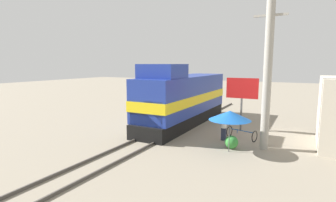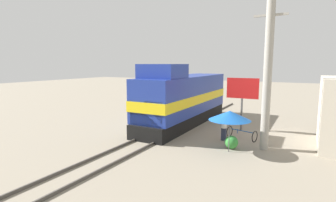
# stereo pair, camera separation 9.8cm
# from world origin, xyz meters

# --- Properties ---
(ground_plane) EXTENTS (120.00, 120.00, 0.00)m
(ground_plane) POSITION_xyz_m (0.00, 0.00, 0.00)
(ground_plane) COLOR gray
(rail_near) EXTENTS (0.08, 31.58, 0.15)m
(rail_near) POSITION_xyz_m (-0.72, 0.00, 0.07)
(rail_near) COLOR #4C4742
(rail_near) RESTS_ON ground_plane
(rail_far) EXTENTS (0.08, 31.58, 0.15)m
(rail_far) POSITION_xyz_m (0.72, 0.00, 0.07)
(rail_far) COLOR #4C4742
(rail_far) RESTS_ON ground_plane
(locomotive) EXTENTS (2.92, 12.27, 4.92)m
(locomotive) POSITION_xyz_m (0.00, 2.98, 2.11)
(locomotive) COLOR black
(locomotive) RESTS_ON ground_plane
(utility_pole) EXTENTS (1.80, 0.47, 8.60)m
(utility_pole) POSITION_xyz_m (6.83, -0.41, 4.35)
(utility_pole) COLOR #9E998E
(utility_pole) RESTS_ON ground_plane
(vendor_umbrella) EXTENTS (2.33, 2.33, 2.35)m
(vendor_umbrella) POSITION_xyz_m (5.17, -1.92, 2.09)
(vendor_umbrella) COLOR #4C4C4C
(vendor_umbrella) RESTS_ON ground_plane
(billboard_sign) EXTENTS (2.32, 0.12, 3.91)m
(billboard_sign) POSITION_xyz_m (4.64, 3.34, 2.94)
(billboard_sign) COLOR #595959
(billboard_sign) RESTS_ON ground_plane
(shrub_cluster) EXTENTS (0.78, 0.78, 0.78)m
(shrub_cluster) POSITION_xyz_m (5.16, -1.31, 0.39)
(shrub_cluster) COLOR #388C38
(shrub_cluster) RESTS_ON ground_plane
(person_bystander) EXTENTS (0.34, 0.34, 1.72)m
(person_bystander) POSITION_xyz_m (4.27, 0.12, 0.93)
(person_bystander) COLOR #2D3347
(person_bystander) RESTS_ON ground_plane
(bicycle) EXTENTS (2.00, 1.23, 0.74)m
(bicycle) POSITION_xyz_m (5.25, 0.90, 0.38)
(bicycle) COLOR black
(bicycle) RESTS_ON ground_plane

